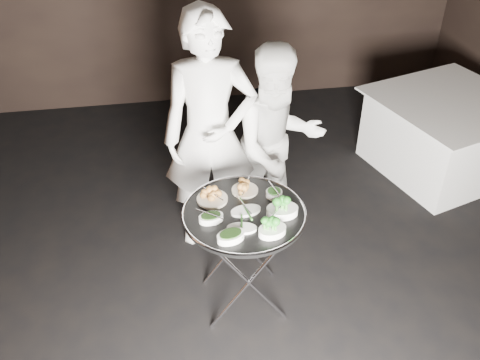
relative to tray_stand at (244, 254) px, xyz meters
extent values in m
cube|color=black|center=(-0.04, -0.28, -0.47)|extent=(6.00, 7.00, 0.05)
cylinder|color=silver|center=(0.00, -0.21, -0.05)|extent=(0.54, 0.02, 0.79)
cylinder|color=silver|center=(0.00, -0.21, -0.05)|extent=(0.54, 0.02, 0.79)
cylinder|color=silver|center=(0.00, 0.21, -0.05)|extent=(0.54, 0.02, 0.79)
cylinder|color=silver|center=(0.00, 0.21, -0.05)|extent=(0.54, 0.02, 0.79)
cylinder|color=silver|center=(-0.23, 0.00, 0.31)|extent=(0.02, 0.45, 0.02)
cylinder|color=silver|center=(0.23, 0.00, 0.31)|extent=(0.02, 0.45, 0.02)
cylinder|color=black|center=(0.00, 0.00, 0.35)|extent=(0.78, 0.78, 0.03)
torus|color=silver|center=(0.00, 0.00, 0.36)|extent=(0.79, 0.79, 0.02)
cylinder|color=beige|center=(-0.18, 0.16, 0.37)|extent=(0.20, 0.20, 0.02)
cylinder|color=beige|center=(0.04, 0.22, 0.37)|extent=(0.18, 0.18, 0.02)
cylinder|color=white|center=(0.22, 0.13, 0.38)|extent=(0.11, 0.11, 0.04)
cylinder|color=silver|center=(-0.18, 0.16, 0.42)|extent=(0.12, 0.17, 0.01)
cylinder|color=silver|center=(0.05, 0.21, 0.42)|extent=(0.09, 0.19, 0.01)
cylinder|color=silver|center=(0.23, 0.13, 0.42)|extent=(0.05, 0.20, 0.01)
cylinder|color=silver|center=(-0.22, -0.05, 0.42)|extent=(0.17, 0.13, 0.01)
cylinder|color=silver|center=(0.22, -0.05, 0.42)|extent=(0.14, 0.16, 0.01)
cylinder|color=silver|center=(0.00, 0.01, 0.42)|extent=(0.07, 0.20, 0.01)
imported|color=white|center=(-0.12, 0.74, 0.50)|extent=(0.70, 0.48, 1.88)
imported|color=white|center=(0.39, 0.76, 0.36)|extent=(0.89, 0.76, 1.60)
cube|color=silver|center=(2.16, 1.36, -0.09)|extent=(1.12, 1.12, 0.70)
cube|color=silver|center=(2.16, 1.36, 0.27)|extent=(1.26, 1.26, 0.02)
camera|label=1|loc=(-0.46, -2.59, 2.49)|focal=40.00mm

